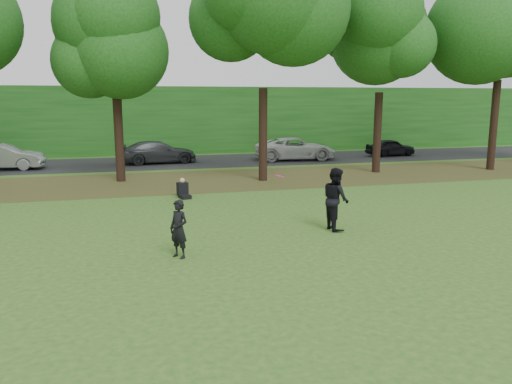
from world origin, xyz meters
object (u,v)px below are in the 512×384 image
at_px(player_right, 336,199).
at_px(frisbee, 280,176).
at_px(player_left, 179,229).
at_px(seated_person, 183,190).

bearing_deg(player_right, frisbee, 107.88).
bearing_deg(player_right, player_left, 106.44).
xyz_separation_m(player_right, seated_person, (-4.08, 6.43, -0.68)).
distance_m(player_right, seated_person, 7.65).
bearing_deg(frisbee, player_right, 18.99).
distance_m(player_left, frisbee, 3.36).
xyz_separation_m(player_left, player_right, (5.12, 1.62, 0.22)).
bearing_deg(frisbee, player_left, -163.46).
distance_m(player_left, seated_person, 8.13).
relative_size(player_left, player_right, 0.78).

